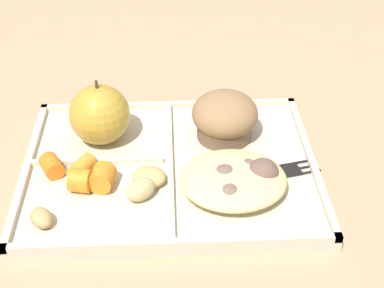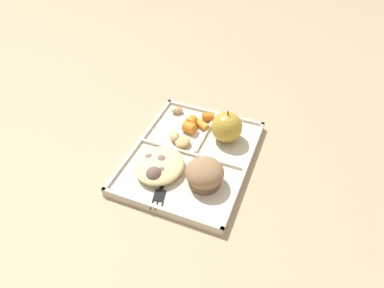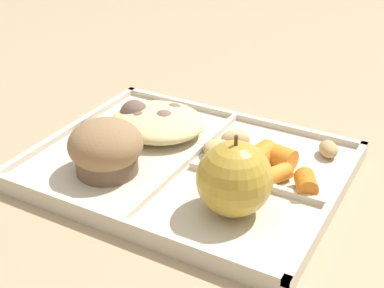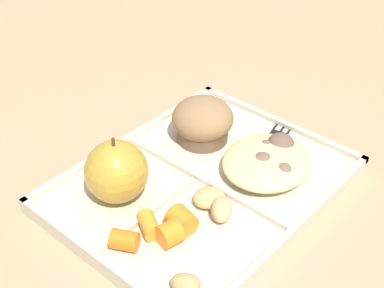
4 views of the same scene
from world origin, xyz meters
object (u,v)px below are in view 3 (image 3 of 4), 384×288
(green_apple, at_px, (234,179))
(lunch_tray, at_px, (188,167))
(bran_muffin, at_px, (106,148))
(plastic_fork, at_px, (119,132))

(green_apple, bearing_deg, lunch_tray, -34.82)
(green_apple, distance_m, bran_muffin, 0.16)
(lunch_tray, relative_size, plastic_fork, 2.33)
(plastic_fork, bearing_deg, lunch_tray, 168.76)
(lunch_tray, height_order, plastic_fork, lunch_tray)
(bran_muffin, distance_m, plastic_fork, 0.10)
(plastic_fork, bearing_deg, bran_muffin, 117.60)
(green_apple, distance_m, plastic_fork, 0.22)
(lunch_tray, relative_size, bran_muffin, 4.18)
(lunch_tray, distance_m, plastic_fork, 0.12)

